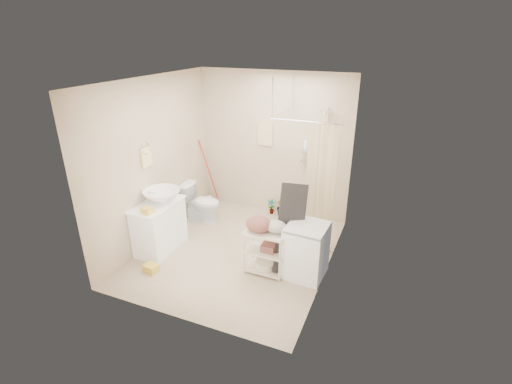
% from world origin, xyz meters
% --- Properties ---
extents(floor, '(3.20, 3.20, 0.00)m').
position_xyz_m(floor, '(0.00, 0.00, 0.00)').
color(floor, '#BCA98D').
rests_on(floor, ground).
extents(ceiling, '(2.80, 3.20, 0.04)m').
position_xyz_m(ceiling, '(0.00, 0.00, 2.60)').
color(ceiling, silver).
rests_on(ceiling, ground).
extents(wall_back, '(2.80, 0.04, 2.60)m').
position_xyz_m(wall_back, '(0.00, 1.60, 1.30)').
color(wall_back, beige).
rests_on(wall_back, ground).
extents(wall_front, '(2.80, 0.04, 2.60)m').
position_xyz_m(wall_front, '(0.00, -1.60, 1.30)').
color(wall_front, beige).
rests_on(wall_front, ground).
extents(wall_left, '(0.04, 3.20, 2.60)m').
position_xyz_m(wall_left, '(-1.40, 0.00, 1.30)').
color(wall_left, beige).
rests_on(wall_left, ground).
extents(wall_right, '(0.04, 3.20, 2.60)m').
position_xyz_m(wall_right, '(1.40, 0.00, 1.30)').
color(wall_right, beige).
rests_on(wall_right, ground).
extents(vanity, '(0.50, 0.89, 0.78)m').
position_xyz_m(vanity, '(-1.16, -0.36, 0.39)').
color(vanity, white).
rests_on(vanity, ground).
extents(sink, '(0.64, 0.64, 0.19)m').
position_xyz_m(sink, '(-1.12, -0.27, 0.88)').
color(sink, white).
rests_on(sink, vanity).
extents(counter_basket, '(0.18, 0.15, 0.09)m').
position_xyz_m(counter_basket, '(-1.09, -0.67, 0.82)').
color(counter_basket, gold).
rests_on(counter_basket, vanity).
extents(floor_basket, '(0.32, 0.26, 0.15)m').
position_xyz_m(floor_basket, '(-0.92, -0.94, 0.08)').
color(floor_basket, gold).
rests_on(floor_basket, ground).
extents(toilet, '(0.71, 0.42, 0.70)m').
position_xyz_m(toilet, '(-1.04, 0.73, 0.35)').
color(toilet, white).
rests_on(toilet, ground).
extents(mop, '(0.15, 0.15, 1.32)m').
position_xyz_m(mop, '(-1.31, 1.46, 0.66)').
color(mop, red).
rests_on(mop, ground).
extents(potted_plant_a, '(0.16, 0.11, 0.29)m').
position_xyz_m(potted_plant_a, '(0.03, 1.45, 0.14)').
color(potted_plant_a, brown).
rests_on(potted_plant_a, ground).
extents(potted_plant_b, '(0.23, 0.21, 0.35)m').
position_xyz_m(potted_plant_b, '(0.24, 1.44, 0.18)').
color(potted_plant_b, brown).
rests_on(potted_plant_b, ground).
extents(hanging_towel, '(0.28, 0.03, 0.42)m').
position_xyz_m(hanging_towel, '(-0.15, 1.58, 1.50)').
color(hanging_towel, beige).
rests_on(hanging_towel, wall_back).
extents(towel_ring, '(0.04, 0.22, 0.34)m').
position_xyz_m(towel_ring, '(-1.38, -0.20, 1.47)').
color(towel_ring, '#FEEAA0').
rests_on(towel_ring, wall_left).
extents(tp_holder, '(0.08, 0.12, 0.14)m').
position_xyz_m(tp_holder, '(-1.36, 0.05, 0.72)').
color(tp_holder, white).
rests_on(tp_holder, wall_left).
extents(shower, '(1.10, 1.10, 2.10)m').
position_xyz_m(shower, '(0.85, 1.05, 1.05)').
color(shower, white).
rests_on(shower, ground).
extents(shampoo_bottle_a, '(0.08, 0.09, 0.21)m').
position_xyz_m(shampoo_bottle_a, '(0.62, 1.53, 1.43)').
color(shampoo_bottle_a, white).
rests_on(shampoo_bottle_a, shower).
extents(shampoo_bottle_b, '(0.09, 0.09, 0.18)m').
position_xyz_m(shampoo_bottle_b, '(0.70, 1.51, 1.41)').
color(shampoo_bottle_b, '#465F99').
rests_on(shampoo_bottle_b, shower).
extents(washing_machine, '(0.57, 0.58, 0.78)m').
position_xyz_m(washing_machine, '(1.14, -0.16, 0.39)').
color(washing_machine, white).
rests_on(washing_machine, ground).
extents(laundry_rack, '(0.57, 0.34, 0.78)m').
position_xyz_m(laundry_rack, '(0.60, -0.31, 0.39)').
color(laundry_rack, beige).
rests_on(laundry_rack, ground).
extents(ironing_board, '(0.38, 0.27, 1.32)m').
position_xyz_m(ironing_board, '(0.89, -0.12, 0.66)').
color(ironing_board, black).
rests_on(ironing_board, ground).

